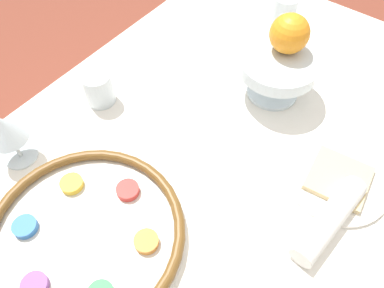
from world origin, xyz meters
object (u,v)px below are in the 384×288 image
(seder_plate, at_px, (85,234))
(fruit_stand, at_px, (278,68))
(cup_near, at_px, (284,10))
(cup_mid, at_px, (99,88))
(bread_plate, at_px, (338,180))
(napkin_roll, at_px, (330,220))
(orange_fruit, at_px, (290,34))
(wine_glass, at_px, (4,129))

(seder_plate, height_order, fruit_stand, fruit_stand)
(cup_near, distance_m, cup_mid, 0.55)
(bread_plate, xyz_separation_m, napkin_roll, (-0.10, -0.02, 0.02))
(fruit_stand, height_order, orange_fruit, orange_fruit)
(wine_glass, bearing_deg, cup_near, -15.88)
(seder_plate, relative_size, wine_glass, 2.85)
(wine_glass, height_order, cup_near, wine_glass)
(wine_glass, xyz_separation_m, orange_fruit, (0.51, -0.32, 0.06))
(seder_plate, height_order, napkin_roll, napkin_roll)
(seder_plate, height_order, cup_mid, cup_mid)
(wine_glass, relative_size, cup_mid, 1.63)
(wine_glass, height_order, napkin_roll, wine_glass)
(wine_glass, xyz_separation_m, cup_mid, (0.21, -0.02, -0.05))
(seder_plate, xyz_separation_m, fruit_stand, (0.51, -0.08, 0.06))
(napkin_roll, height_order, cup_near, cup_near)
(seder_plate, bearing_deg, bread_plate, -39.05)
(orange_fruit, bearing_deg, fruit_stand, -170.67)
(cup_near, bearing_deg, fruit_stand, -155.66)
(seder_plate, xyz_separation_m, napkin_roll, (0.28, -0.33, 0.01))
(seder_plate, bearing_deg, wine_glass, 80.31)
(fruit_stand, height_order, bread_plate, fruit_stand)
(bread_plate, height_order, cup_near, cup_near)
(orange_fruit, relative_size, bread_plate, 0.43)
(napkin_roll, relative_size, cup_near, 2.57)
(bread_plate, bearing_deg, fruit_stand, 59.14)
(cup_near, bearing_deg, napkin_roll, -143.22)
(orange_fruit, bearing_deg, bread_plate, -126.18)
(fruit_stand, bearing_deg, seder_plate, 170.81)
(wine_glass, height_order, bread_plate, wine_glass)
(wine_glass, height_order, cup_mid, wine_glass)
(fruit_stand, height_order, napkin_roll, fruit_stand)
(napkin_roll, bearing_deg, cup_mid, 92.93)
(orange_fruit, distance_m, cup_mid, 0.43)
(wine_glass, relative_size, cup_near, 1.63)
(orange_fruit, relative_size, cup_near, 1.11)
(seder_plate, bearing_deg, cup_mid, 40.85)
(seder_plate, height_order, wine_glass, wine_glass)
(orange_fruit, bearing_deg, cup_mid, 134.62)
(seder_plate, relative_size, cup_mid, 4.64)
(fruit_stand, relative_size, napkin_roll, 0.89)
(wine_glass, bearing_deg, orange_fruit, -31.93)
(napkin_roll, xyz_separation_m, cup_mid, (-0.03, 0.55, 0.02))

